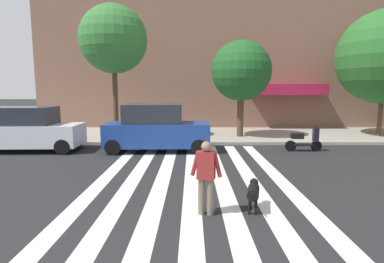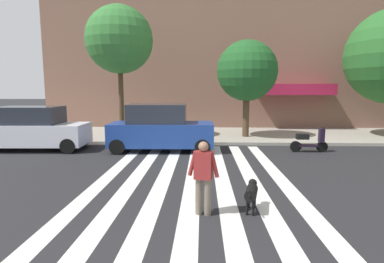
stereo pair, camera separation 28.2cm
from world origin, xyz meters
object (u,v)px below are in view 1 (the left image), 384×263
at_px(parked_car_behind_first, 157,129).
at_px(pedestrian_dog_walker, 206,174).
at_px(parked_car_near_curb, 26,130).
at_px(street_tree_nearest, 114,40).
at_px(parked_scooter, 304,141).
at_px(dog_on_leash, 254,191).
at_px(street_tree_middle, 241,71).

distance_m(parked_car_behind_first, pedestrian_dog_walker, 7.31).
height_order(parked_car_near_curb, street_tree_nearest, street_tree_nearest).
bearing_deg(parked_scooter, parked_car_behind_first, 179.39).
height_order(parked_car_near_curb, dog_on_leash, parked_car_near_curb).
relative_size(street_tree_nearest, dog_on_leash, 6.81).
relative_size(pedestrian_dog_walker, dog_on_leash, 1.62).
bearing_deg(street_tree_nearest, parked_car_behind_first, -47.63).
bearing_deg(street_tree_nearest, pedestrian_dog_walker, -65.91).
bearing_deg(parked_car_behind_first, street_tree_middle, 38.46).
distance_m(parked_scooter, dog_on_leash, 7.62).
xyz_separation_m(parked_car_behind_first, pedestrian_dog_walker, (1.90, -7.06, -0.08)).
distance_m(street_tree_middle, dog_on_leash, 10.79).
relative_size(parked_car_behind_first, parked_scooter, 2.83).
xyz_separation_m(parked_car_near_curb, parked_car_behind_first, (5.82, 0.00, 0.04)).
height_order(street_tree_nearest, pedestrian_dog_walker, street_tree_nearest).
relative_size(parked_scooter, pedestrian_dog_walker, 0.99).
xyz_separation_m(street_tree_nearest, street_tree_middle, (6.74, 0.70, -1.55)).
bearing_deg(street_tree_nearest, dog_on_leash, -60.11).
bearing_deg(street_tree_middle, street_tree_nearest, -174.05).
height_order(parked_car_behind_first, pedestrian_dog_walker, parked_car_behind_first).
distance_m(street_tree_middle, pedestrian_dog_walker, 11.09).
bearing_deg(parked_scooter, parked_car_near_curb, 179.68).
height_order(parked_car_behind_first, street_tree_nearest, street_tree_nearest).
relative_size(parked_car_behind_first, dog_on_leash, 4.55).
bearing_deg(parked_car_near_curb, street_tree_middle, 18.60).
xyz_separation_m(pedestrian_dog_walker, dog_on_leash, (1.10, 0.26, -0.48)).
height_order(parked_scooter, dog_on_leash, parked_scooter).
xyz_separation_m(parked_car_behind_first, parked_scooter, (6.59, -0.07, -0.52)).
height_order(parked_car_behind_first, parked_scooter, parked_car_behind_first).
xyz_separation_m(street_tree_nearest, dog_on_leash, (5.46, -9.49, -4.85)).
bearing_deg(parked_scooter, street_tree_middle, 123.67).
height_order(parked_scooter, street_tree_middle, street_tree_middle).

